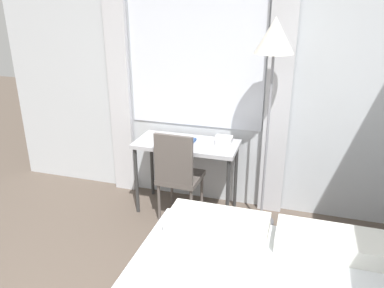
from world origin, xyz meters
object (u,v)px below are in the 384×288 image
(desk, at_px, (187,150))
(standing_lamp, at_px, (274,50))
(telephone, at_px, (224,140))
(desk_chair, at_px, (178,172))
(book, at_px, (180,140))

(desk, xyz_separation_m, standing_lamp, (0.79, -0.04, 1.02))
(standing_lamp, relative_size, telephone, 11.86)
(telephone, bearing_deg, standing_lamp, -13.98)
(desk, height_order, standing_lamp, standing_lamp)
(desk_chair, xyz_separation_m, standing_lamp, (0.82, 0.16, 1.18))
(desk, xyz_separation_m, telephone, (0.37, 0.07, 0.12))
(desk, bearing_deg, standing_lamp, -2.66)
(desk_chair, xyz_separation_m, book, (-0.04, 0.21, 0.26))
(desk_chair, height_order, standing_lamp, standing_lamp)
(desk, distance_m, telephone, 0.39)
(telephone, xyz_separation_m, book, (-0.44, -0.06, -0.03))
(desk, distance_m, standing_lamp, 1.29)
(desk_chair, relative_size, book, 3.25)
(telephone, bearing_deg, book, -171.99)
(desk_chair, distance_m, standing_lamp, 1.44)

